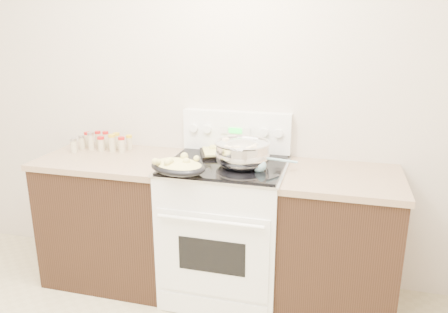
% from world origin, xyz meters
% --- Properties ---
extents(room_shell, '(4.10, 3.60, 2.75)m').
position_xyz_m(room_shell, '(0.00, 0.00, 1.70)').
color(room_shell, beige).
rests_on(room_shell, ground).
extents(counter_left, '(0.93, 0.67, 0.92)m').
position_xyz_m(counter_left, '(-0.48, 1.43, 0.46)').
color(counter_left, black).
rests_on(counter_left, ground).
extents(counter_right, '(0.73, 0.67, 0.92)m').
position_xyz_m(counter_right, '(1.08, 1.43, 0.46)').
color(counter_right, black).
rests_on(counter_right, ground).
extents(kitchen_range, '(0.78, 0.73, 1.22)m').
position_xyz_m(kitchen_range, '(0.35, 1.42, 0.49)').
color(kitchen_range, white).
rests_on(kitchen_range, ground).
extents(mixing_bowl, '(0.45, 0.45, 0.21)m').
position_xyz_m(mixing_bowl, '(0.47, 1.38, 1.02)').
color(mixing_bowl, silver).
rests_on(mixing_bowl, kitchen_range).
extents(roasting_pan, '(0.42, 0.35, 0.11)m').
position_xyz_m(roasting_pan, '(0.13, 1.14, 0.99)').
color(roasting_pan, black).
rests_on(roasting_pan, kitchen_range).
extents(baking_sheet, '(0.43, 0.37, 0.06)m').
position_xyz_m(baking_sheet, '(0.31, 1.60, 0.96)').
color(baking_sheet, black).
rests_on(baking_sheet, kitchen_range).
extents(wooden_spoon, '(0.21, 0.21, 0.04)m').
position_xyz_m(wooden_spoon, '(0.42, 1.39, 0.95)').
color(wooden_spoon, '#B17E51').
rests_on(wooden_spoon, kitchen_range).
extents(blue_ladle, '(0.27, 0.18, 0.11)m').
position_xyz_m(blue_ladle, '(0.59, 1.32, 0.98)').
color(blue_ladle, '#96CEE1').
rests_on(blue_ladle, kitchen_range).
extents(spice_jars, '(0.39, 0.23, 0.13)m').
position_xyz_m(spice_jars, '(-0.62, 1.57, 0.98)').
color(spice_jars, '#BFB28C').
rests_on(spice_jars, counter_left).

